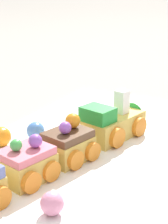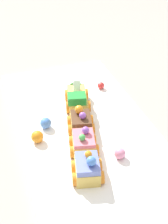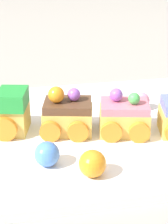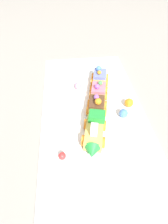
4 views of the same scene
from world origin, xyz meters
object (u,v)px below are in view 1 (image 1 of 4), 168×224
object	(u,v)px
cake_car_chocolate	(69,144)
cake_car_strawberry	(27,164)
cake_train_locomotive	(117,122)
gumball_orange	(1,137)
gumball_pink	(52,203)
gumball_blue	(36,131)

from	to	relation	value
cake_car_chocolate	cake_car_strawberry	bearing A→B (deg)	-179.90
cake_train_locomotive	cake_car_chocolate	distance (m)	0.11
cake_train_locomotive	gumball_orange	world-z (taller)	cake_train_locomotive
cake_car_strawberry	gumball_orange	size ratio (longest dim) A/B	2.59
cake_train_locomotive	gumball_orange	size ratio (longest dim) A/B	4.78
gumball_pink	gumball_orange	bearing A→B (deg)	55.15
cake_car_chocolate	cake_car_strawberry	size ratio (longest dim) A/B	1.00
cake_car_chocolate	gumball_pink	distance (m)	0.13
gumball_blue	gumball_pink	bearing A→B (deg)	-140.20
cake_car_chocolate	gumball_blue	world-z (taller)	cake_car_chocolate
cake_train_locomotive	gumball_orange	distance (m)	0.18
cake_train_locomotive	gumball_blue	bearing A→B (deg)	138.63
cake_car_strawberry	gumball_pink	size ratio (longest dim) A/B	2.94
gumball_pink	cake_car_chocolate	bearing A→B (deg)	22.30
gumball_blue	cake_car_chocolate	bearing A→B (deg)	-112.80
gumball_orange	cake_car_strawberry	bearing A→B (deg)	-124.30
cake_car_chocolate	gumball_orange	bearing A→B (deg)	108.90
cake_car_chocolate	gumball_orange	distance (m)	0.11
cake_car_chocolate	gumball_pink	size ratio (longest dim) A/B	2.94
cake_car_strawberry	cake_car_chocolate	bearing A→B (deg)	0.10
gumball_blue	cake_car_strawberry	bearing A→B (deg)	-149.92
gumball_orange	gumball_blue	world-z (taller)	gumball_orange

